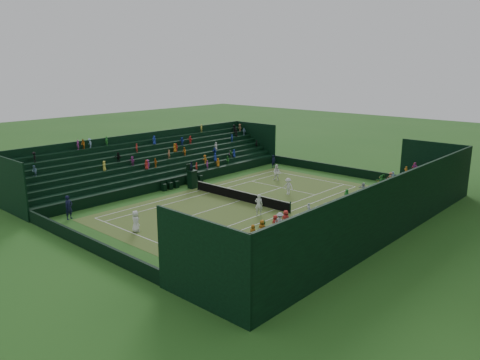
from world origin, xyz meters
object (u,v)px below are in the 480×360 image
at_px(player_far_west, 277,173).
at_px(player_far_east, 288,186).
at_px(umpire_chair, 192,177).
at_px(player_near_east, 259,204).
at_px(tennis_net, 240,195).
at_px(player_near_west, 136,221).

relative_size(player_far_west, player_far_east, 1.06).
xyz_separation_m(umpire_chair, player_far_west, (4.43, 8.48, -0.31)).
bearing_deg(umpire_chair, player_far_east, 28.14).
bearing_deg(player_near_east, player_far_east, -105.57).
distance_m(tennis_net, player_near_east, 4.51).
height_order(player_near_west, player_far_west, player_far_west).
height_order(player_near_east, player_far_east, player_near_east).
xyz_separation_m(tennis_net, player_far_east, (2.01, 4.79, 0.30)).
bearing_deg(umpire_chair, player_far_west, 62.43).
height_order(umpire_chair, player_far_west, umpire_chair).
xyz_separation_m(umpire_chair, player_far_east, (8.75, 4.68, -0.37)).
bearing_deg(player_near_east, player_far_west, -91.07).
bearing_deg(tennis_net, player_far_west, 105.13).
height_order(umpire_chair, player_far_east, umpire_chair).
distance_m(umpire_chair, player_far_east, 9.94).
relative_size(umpire_chair, player_far_west, 1.59).
xyz_separation_m(player_near_east, player_far_east, (-1.99, 6.85, -0.08)).
relative_size(tennis_net, player_near_east, 6.43).
distance_m(player_far_west, player_far_east, 5.76).
height_order(umpire_chair, player_near_east, umpire_chair).
bearing_deg(player_far_east, player_far_west, 134.99).
relative_size(umpire_chair, player_far_east, 1.69).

